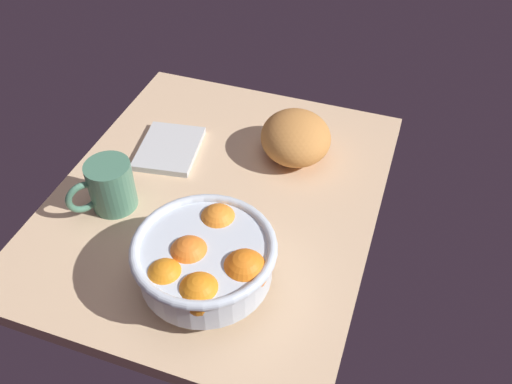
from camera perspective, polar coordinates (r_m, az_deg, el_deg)
The scene contains 5 objects.
ground_plane at distance 106.19cm, azimuth -4.11°, elevation -0.90°, with size 72.66×60.48×3.00cm, color #D6B38B.
fruit_bowl at distance 86.06cm, azimuth -5.30°, elevation -7.08°, with size 22.86×22.86×10.98cm.
bread_loaf at distance 111.22cm, azimuth 4.17°, elevation 5.72°, with size 15.75×14.23×9.13cm, color #C7823F.
napkin_folded at distance 115.73cm, azimuth -9.03°, elevation 4.52°, with size 15.09×11.85×1.33cm, color silver.
mug at distance 103.17cm, azimuth -15.06°, elevation 0.59°, with size 11.57×9.77×9.67cm.
Camera 1 is at (68.35, 31.70, 73.34)cm, focal length 38.32 mm.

